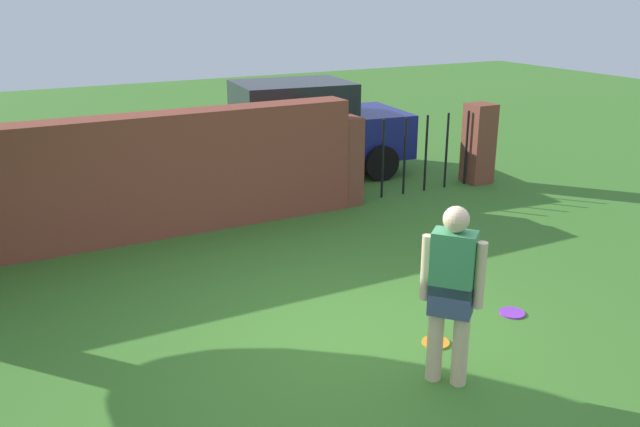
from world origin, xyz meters
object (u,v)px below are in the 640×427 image
object	(u,v)px
frisbee_purple	(512,313)
person	(452,288)
frisbee_orange	(436,342)
car	(293,130)

from	to	relation	value
frisbee_purple	person	bearing A→B (deg)	-154.15
frisbee_orange	person	bearing A→B (deg)	-119.99
car	frisbee_purple	bearing A→B (deg)	-87.05
person	frisbee_orange	size ratio (longest dim) A/B	6.00
person	frisbee_purple	world-z (taller)	person
person	car	bearing A→B (deg)	-55.58
car	frisbee_purple	world-z (taller)	car
car	person	bearing A→B (deg)	-98.49
car	frisbee_orange	distance (m)	6.43
frisbee_orange	car	bearing A→B (deg)	76.86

